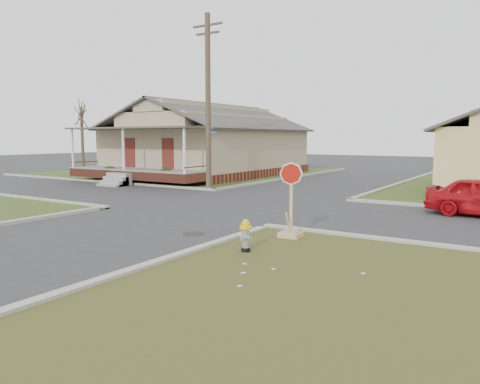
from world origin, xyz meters
The scene contains 11 objects.
ground centered at (0.00, 0.00, 0.00)m, with size 120.00×120.00×0.00m, color #2D2D2F.
verge_far_left centered at (-13.00, 18.00, 0.03)m, with size 19.00×19.00×0.05m, color #2F4619.
curbs centered at (0.00, 5.00, 0.00)m, with size 80.00×40.00×0.12m, color #A09C90, non-canonical shape.
manhole centered at (2.20, -0.50, 0.01)m, with size 0.64×0.64×0.01m, color black.
corner_house centered at (-10.00, 16.68, 2.28)m, with size 10.10×15.50×5.30m.
utility_pole centered at (-4.20, 8.90, 4.66)m, with size 1.80×0.28×9.00m.
tree_far_left centered at (-18.00, 12.00, 2.50)m, with size 0.22×0.22×4.90m, color #463528.
fire_hydrant centered at (4.66, -1.62, 0.48)m, with size 0.29×0.29×0.78m.
stop_sign centered at (4.83, 0.43, 0.49)m, with size 0.58×0.57×2.04m.
hedge_left centered at (-11.96, 9.14, 0.54)m, with size 1.28×1.05×0.98m, color #163714.
hedge_right centered at (-7.73, 9.55, 0.54)m, with size 1.28×1.05×0.98m, color #163714.
Camera 1 is at (10.41, -10.84, 2.75)m, focal length 35.00 mm.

